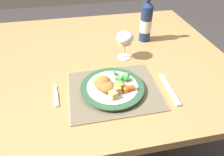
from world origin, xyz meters
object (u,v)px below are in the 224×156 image
at_px(fork, 56,97).
at_px(table_knife, 171,92).
at_px(dining_table, 96,71).
at_px(dinner_plate, 112,88).
at_px(wine_glass, 125,39).
at_px(bottle, 146,21).

height_order(fork, table_knife, table_knife).
distance_m(dining_table, dinner_plate, 0.28).
height_order(dining_table, fork, fork).
bearing_deg(table_knife, wine_glass, 113.28).
height_order(table_knife, wine_glass, wine_glass).
xyz_separation_m(dining_table, bottle, (0.29, 0.12, 0.19)).
distance_m(dining_table, bottle, 0.36).
height_order(dining_table, dinner_plate, dinner_plate).
xyz_separation_m(dining_table, fork, (-0.18, -0.25, 0.09)).
bearing_deg(bottle, table_knife, -94.46).
xyz_separation_m(table_knife, bottle, (0.03, 0.43, 0.10)).
xyz_separation_m(table_knife, wine_glass, (-0.12, 0.27, 0.10)).
relative_size(dining_table, wine_glass, 9.36).
relative_size(dining_table, fork, 10.33).
distance_m(dinner_plate, bottle, 0.46).
relative_size(dinner_plate, table_knife, 1.31).
bearing_deg(wine_glass, bottle, 44.94).
bearing_deg(table_knife, dinner_plate, 166.70).
xyz_separation_m(fork, table_knife, (0.43, -0.06, 0.00)).
bearing_deg(bottle, fork, -141.77).
distance_m(dining_table, table_knife, 0.41).
height_order(dinner_plate, wine_glass, wine_glass).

